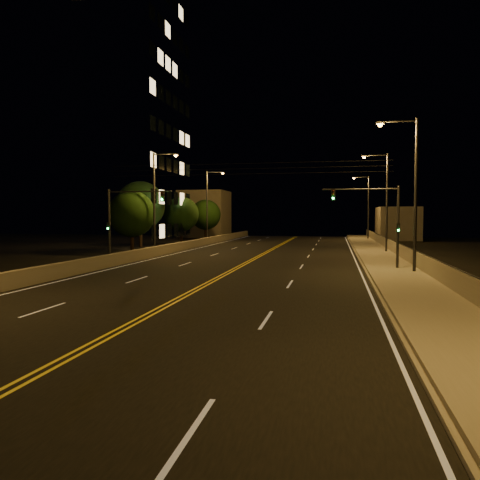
% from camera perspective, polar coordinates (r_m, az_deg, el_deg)
% --- Properties ---
extents(road, '(18.00, 120.00, 0.02)m').
position_cam_1_polar(road, '(27.26, -3.29, -4.97)').
color(road, black).
rests_on(road, ground).
extents(sidewalk, '(3.60, 120.00, 0.30)m').
position_cam_1_polar(sidewalk, '(26.63, 19.88, -5.03)').
color(sidewalk, gray).
rests_on(sidewalk, ground).
extents(curb, '(0.14, 120.00, 0.15)m').
position_cam_1_polar(curb, '(26.43, 15.85, -5.19)').
color(curb, gray).
rests_on(curb, ground).
extents(parapet_wall, '(0.30, 120.00, 1.00)m').
position_cam_1_polar(parapet_wall, '(26.84, 23.40, -3.64)').
color(parapet_wall, gray).
rests_on(parapet_wall, sidewalk).
extents(jersey_barrier, '(0.45, 120.00, 0.93)m').
position_cam_1_polar(jersey_barrier, '(30.97, -20.39, -3.35)').
color(jersey_barrier, gray).
rests_on(jersey_barrier, ground).
extents(distant_building_right, '(6.00, 10.00, 5.12)m').
position_cam_1_polar(distant_building_right, '(77.97, 18.62, 1.94)').
color(distant_building_right, gray).
rests_on(distant_building_right, ground).
extents(distant_building_left, '(8.00, 8.00, 8.17)m').
position_cam_1_polar(distant_building_left, '(83.75, -4.33, 3.19)').
color(distant_building_left, gray).
rests_on(distant_building_left, ground).
extents(parapet_rail, '(0.06, 120.00, 0.06)m').
position_cam_1_polar(parapet_rail, '(26.79, 23.43, -2.52)').
color(parapet_rail, black).
rests_on(parapet_rail, parapet_wall).
extents(lane_markings, '(17.32, 116.00, 0.00)m').
position_cam_1_polar(lane_markings, '(27.19, -3.33, -4.97)').
color(lane_markings, silver).
rests_on(lane_markings, road).
extents(streetlight_1, '(2.55, 0.28, 9.79)m').
position_cam_1_polar(streetlight_1, '(31.14, 20.17, 6.18)').
color(streetlight_1, '#2D2D33').
rests_on(streetlight_1, ground).
extents(streetlight_2, '(2.55, 0.28, 9.79)m').
position_cam_1_polar(streetlight_2, '(47.65, 17.17, 5.06)').
color(streetlight_2, '#2D2D33').
rests_on(streetlight_2, ground).
extents(streetlight_3, '(2.55, 0.28, 9.79)m').
position_cam_1_polar(streetlight_3, '(73.70, 15.19, 4.32)').
color(streetlight_3, '#2D2D33').
rests_on(streetlight_3, ground).
extents(streetlight_5, '(2.55, 0.28, 9.79)m').
position_cam_1_polar(streetlight_5, '(45.76, -10.12, 5.24)').
color(streetlight_5, '#2D2D33').
rests_on(streetlight_5, ground).
extents(streetlight_6, '(2.55, 0.28, 9.79)m').
position_cam_1_polar(streetlight_6, '(63.67, -3.81, 4.64)').
color(streetlight_6, '#2D2D33').
rests_on(streetlight_6, ground).
extents(traffic_signal_right, '(5.11, 0.31, 5.77)m').
position_cam_1_polar(traffic_signal_right, '(32.68, 16.91, 2.68)').
color(traffic_signal_right, '#2D2D33').
rests_on(traffic_signal_right, ground).
extents(traffic_signal_left, '(5.11, 0.31, 5.77)m').
position_cam_1_polar(traffic_signal_left, '(36.13, -14.20, 2.73)').
color(traffic_signal_left, '#2D2D33').
rests_on(traffic_signal_left, ground).
extents(overhead_wires, '(22.00, 0.03, 0.83)m').
position_cam_1_polar(overhead_wires, '(36.44, 0.55, 8.69)').
color(overhead_wires, black).
extents(building_tower, '(24.00, 15.00, 32.58)m').
position_cam_1_polar(building_tower, '(63.75, -18.81, 13.63)').
color(building_tower, gray).
rests_on(building_tower, ground).
extents(tree_0, '(4.62, 4.62, 6.27)m').
position_cam_1_polar(tree_0, '(47.75, -13.05, 3.11)').
color(tree_0, black).
rests_on(tree_0, ground).
extents(tree_1, '(5.82, 5.82, 7.89)m').
position_cam_1_polar(tree_1, '(57.17, -12.05, 4.12)').
color(tree_1, black).
rests_on(tree_1, ground).
extents(tree_2, '(4.65, 4.65, 6.30)m').
position_cam_1_polar(tree_2, '(62.77, -7.17, 3.14)').
color(tree_2, black).
rests_on(tree_2, ground).
extents(tree_3, '(4.58, 4.58, 6.20)m').
position_cam_1_polar(tree_3, '(70.72, -4.22, 3.09)').
color(tree_3, black).
rests_on(tree_3, ground).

